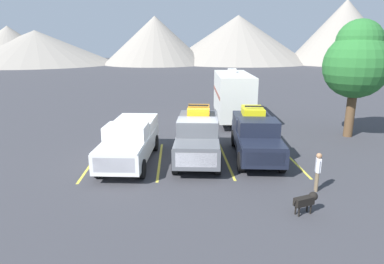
{
  "coord_description": "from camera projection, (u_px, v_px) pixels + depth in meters",
  "views": [
    {
      "loc": [
        -0.83,
        -15.63,
        5.76
      ],
      "look_at": [
        0.0,
        1.23,
        1.2
      ],
      "focal_mm": 31.01,
      "sensor_mm": 36.0,
      "label": 1
    }
  ],
  "objects": [
    {
      "name": "ground_plane",
      "position": [
        193.0,
        161.0,
        16.61
      ],
      "size": [
        240.0,
        240.0,
        0.0
      ],
      "primitive_type": "plane",
      "color": "#38383D"
    },
    {
      "name": "pickup_truck_a",
      "position": [
        130.0,
        140.0,
        16.36
      ],
      "size": [
        2.6,
        5.89,
        2.05
      ],
      "color": "white",
      "rests_on": "ground"
    },
    {
      "name": "pickup_truck_b",
      "position": [
        198.0,
        135.0,
        16.74
      ],
      "size": [
        2.61,
        5.65,
        2.66
      ],
      "color": "#595B60",
      "rests_on": "ground"
    },
    {
      "name": "pickup_truck_c",
      "position": [
        255.0,
        134.0,
        17.14
      ],
      "size": [
        2.59,
        5.95,
        2.52
      ],
      "color": "black",
      "rests_on": "ground"
    },
    {
      "name": "lot_stripe_a",
      "position": [
        93.0,
        162.0,
        16.59
      ],
      "size": [
        0.12,
        5.5,
        0.01
      ],
      "primitive_type": "cube",
      "color": "gold",
      "rests_on": "ground"
    },
    {
      "name": "lot_stripe_b",
      "position": [
        160.0,
        160.0,
        16.75
      ],
      "size": [
        0.12,
        5.5,
        0.01
      ],
      "primitive_type": "cube",
      "color": "gold",
      "rests_on": "ground"
    },
    {
      "name": "lot_stripe_c",
      "position": [
        226.0,
        159.0,
        16.91
      ],
      "size": [
        0.12,
        5.5,
        0.01
      ],
      "primitive_type": "cube",
      "color": "gold",
      "rests_on": "ground"
    },
    {
      "name": "lot_stripe_d",
      "position": [
        290.0,
        158.0,
        17.07
      ],
      "size": [
        0.12,
        5.5,
        0.01
      ],
      "primitive_type": "cube",
      "color": "gold",
      "rests_on": "ground"
    },
    {
      "name": "camper_trailer_a",
      "position": [
        233.0,
        94.0,
        24.64
      ],
      "size": [
        2.81,
        8.1,
        3.86
      ],
      "color": "silver",
      "rests_on": "ground"
    },
    {
      "name": "person_a",
      "position": [
        318.0,
        169.0,
        13.1
      ],
      "size": [
        0.23,
        0.34,
        1.59
      ],
      "color": "#726047",
      "rests_on": "ground"
    },
    {
      "name": "dog",
      "position": [
        307.0,
        200.0,
        11.44
      ],
      "size": [
        0.99,
        0.55,
        0.75
      ],
      "color": "black",
      "rests_on": "ground"
    },
    {
      "name": "tree_a",
      "position": [
        357.0,
        60.0,
        19.91
      ],
      "size": [
        3.9,
        3.9,
        7.14
      ],
      "color": "brown",
      "rests_on": "ground"
    },
    {
      "name": "mountain_ridge",
      "position": [
        180.0,
        40.0,
        93.01
      ],
      "size": [
        121.32,
        46.81,
        17.12
      ],
      "color": "gray",
      "rests_on": "ground"
    }
  ]
}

